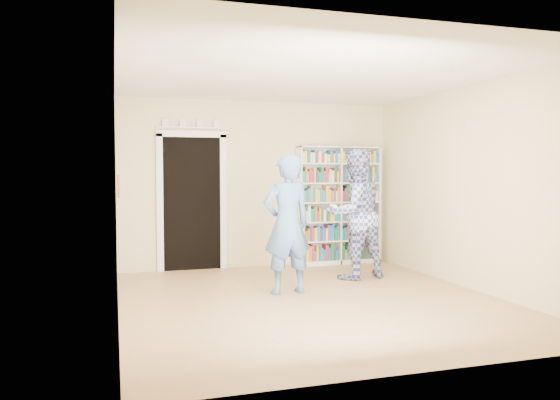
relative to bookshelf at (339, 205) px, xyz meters
name	(u,v)px	position (x,y,z in m)	size (l,w,h in m)	color
floor	(311,300)	(-1.35, -2.34, -1.00)	(5.00, 5.00, 0.00)	#A47D4F
ceiling	(312,76)	(-1.35, -2.34, 1.70)	(5.00, 5.00, 0.00)	white
wall_back	(259,184)	(-1.35, 0.16, 0.35)	(4.50, 4.50, 0.00)	beige
wall_left	(117,191)	(-3.60, -2.34, 0.35)	(5.00, 5.00, 0.00)	beige
wall_right	(471,187)	(0.90, -2.34, 0.35)	(5.00, 5.00, 0.00)	beige
bookshelf	(339,205)	(0.00, 0.00, 0.00)	(1.44, 0.27, 1.98)	white
doorway	(192,196)	(-2.45, 0.13, 0.18)	(1.10, 0.08, 2.43)	black
wall_art	(118,186)	(-3.58, -2.14, 0.40)	(0.03, 0.25, 0.25)	maroon
man_blue	(287,224)	(-1.52, -1.91, -0.11)	(0.65, 0.42, 1.78)	#5079B2
man_plaid	(355,214)	(-0.28, -1.24, -0.06)	(0.92, 0.71, 1.89)	#314298
paper_sheet	(364,211)	(-0.21, -1.42, -0.01)	(0.21, 0.01, 0.29)	white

